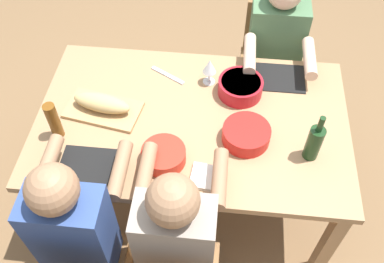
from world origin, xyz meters
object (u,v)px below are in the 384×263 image
(cutting_board, at_px, (103,110))
(beer_bottle, at_px, (54,121))
(dining_table, at_px, (192,128))
(wine_bottle, at_px, (314,142))
(serving_bowl_fruit, at_px, (240,86))
(serving_bowl_salad, at_px, (164,155))
(bread_loaf, at_px, (102,103))
(diner_far_center, at_px, (177,236))
(serving_bowl_pasta, at_px, (246,134))
(napkin_stack, at_px, (206,177))
(diner_far_right, at_px, (77,226))
(chair_near_left, at_px, (270,56))
(wine_glass, at_px, (210,67))
(diner_near_left, at_px, (275,50))

(cutting_board, relative_size, beer_bottle, 1.82)
(dining_table, bearing_deg, wine_bottle, 163.83)
(serving_bowl_fruit, relative_size, serving_bowl_salad, 1.14)
(serving_bowl_salad, relative_size, bread_loaf, 0.68)
(diner_far_center, distance_m, serving_bowl_pasta, 0.62)
(serving_bowl_fruit, relative_size, cutting_board, 0.62)
(napkin_stack, bearing_deg, diner_far_right, 27.11)
(dining_table, distance_m, diner_far_right, 0.80)
(dining_table, height_order, chair_near_left, chair_near_left)
(wine_bottle, bearing_deg, napkin_stack, 20.60)
(serving_bowl_fruit, xyz_separation_m, wine_glass, (0.18, -0.07, 0.06))
(serving_bowl_salad, height_order, wine_bottle, wine_bottle)
(serving_bowl_fruit, bearing_deg, bread_loaf, 16.18)
(diner_far_right, bearing_deg, diner_far_center, 180.00)
(diner_near_left, xyz_separation_m, bread_loaf, (0.94, 0.65, 0.11))
(serving_bowl_salad, height_order, serving_bowl_pasta, serving_bowl_pasta)
(wine_bottle, height_order, beer_bottle, wine_bottle)
(bread_loaf, height_order, wine_glass, wine_glass)
(diner_far_right, xyz_separation_m, serving_bowl_pasta, (-0.75, -0.55, 0.09))
(bread_loaf, distance_m, wine_glass, 0.62)
(serving_bowl_pasta, relative_size, beer_bottle, 1.12)
(bread_loaf, bearing_deg, serving_bowl_salad, 142.49)
(diner_near_left, bearing_deg, beer_bottle, 36.17)
(diner_near_left, height_order, napkin_stack, diner_near_left)
(chair_near_left, height_order, wine_glass, wine_glass)
(diner_near_left, bearing_deg, serving_bowl_fruit, 64.18)
(diner_far_center, relative_size, serving_bowl_salad, 5.48)
(diner_far_center, xyz_separation_m, chair_near_left, (-0.46, -1.50, -0.21))
(dining_table, height_order, serving_bowl_salad, serving_bowl_salad)
(chair_near_left, distance_m, wine_glass, 0.77)
(diner_far_right, relative_size, diner_far_center, 1.00)
(diner_far_center, xyz_separation_m, cutting_board, (0.48, -0.66, 0.05))
(serving_bowl_fruit, distance_m, wine_glass, 0.20)
(diner_far_right, relative_size, serving_bowl_fruit, 4.82)
(diner_near_left, xyz_separation_m, wine_bottle, (-0.15, 0.83, 0.15))
(diner_near_left, bearing_deg, cutting_board, 34.58)
(serving_bowl_pasta, height_order, wine_glass, wine_glass)
(dining_table, distance_m, serving_bowl_salad, 0.33)
(wine_bottle, bearing_deg, bread_loaf, -9.47)
(diner_far_center, distance_m, diner_near_left, 1.39)
(serving_bowl_fruit, bearing_deg, chair_near_left, -108.83)
(chair_near_left, xyz_separation_m, beer_bottle, (1.14, 1.02, 0.37))
(wine_bottle, relative_size, beer_bottle, 1.32)
(beer_bottle, bearing_deg, diner_far_right, 114.51)
(chair_near_left, relative_size, beer_bottle, 3.86)
(serving_bowl_fruit, bearing_deg, wine_bottle, 132.60)
(serving_bowl_salad, bearing_deg, serving_bowl_pasta, -156.91)
(diner_far_center, distance_m, cutting_board, 0.82)
(dining_table, xyz_separation_m, diner_near_left, (-0.46, -0.66, 0.04))
(diner_far_right, height_order, diner_near_left, same)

